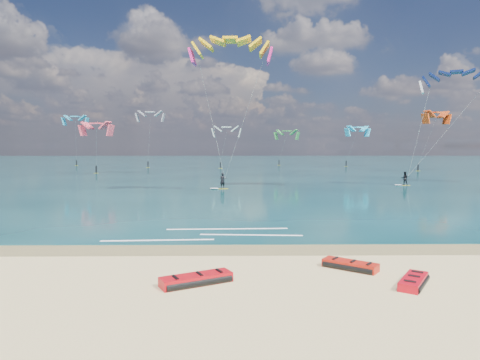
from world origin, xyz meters
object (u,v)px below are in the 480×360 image
packed_kite_mid (350,269)px  kitesurfer_main (227,109)px  kitesurfer_far (432,121)px  packed_kite_left (196,284)px  packed_kite_right (413,285)px

packed_kite_mid → kitesurfer_main: bearing=137.8°
kitesurfer_main → kitesurfer_far: 25.78m
packed_kite_left → packed_kite_mid: 6.49m
packed_kite_left → packed_kite_right: size_ratio=1.29×
packed_kite_left → kitesurfer_main: 32.69m
packed_kite_right → kitesurfer_far: 42.12m
packed_kite_left → kitesurfer_far: bearing=28.1°
packed_kite_mid → kitesurfer_main: (-5.66, 29.54, 9.09)m
packed_kite_mid → kitesurfer_main: kitesurfer_main is taller
packed_kite_right → kitesurfer_main: bearing=46.8°
packed_kite_mid → packed_kite_right: packed_kite_mid is taller
packed_kite_left → kitesurfer_main: size_ratio=0.17×
packed_kite_right → kitesurfer_far: size_ratio=0.15×
kitesurfer_main → kitesurfer_far: kitesurfer_main is taller
packed_kite_right → kitesurfer_main: (-7.41, 31.66, 9.09)m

